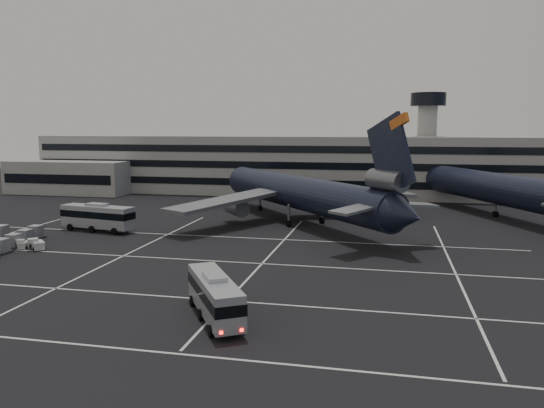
{
  "coord_description": "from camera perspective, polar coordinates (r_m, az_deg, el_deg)",
  "views": [
    {
      "loc": [
        26.25,
        -55.67,
        16.04
      ],
      "look_at": [
        9.93,
        19.03,
        5.0
      ],
      "focal_mm": 35.0,
      "sensor_mm": 36.0,
      "label": 1
    }
  ],
  "objects": [
    {
      "name": "tug_a",
      "position": [
        78.51,
        -25.15,
        -3.95
      ],
      "size": [
        1.71,
        2.21,
        1.26
      ],
      "rotation": [
        0.0,
        0.0,
        0.3
      ],
      "color": "#B9BAB5",
      "rests_on": "ground"
    },
    {
      "name": "hills",
      "position": [
        227.56,
        10.15,
        0.99
      ],
      "size": [
        352.0,
        180.0,
        44.0
      ],
      "color": "#38332B",
      "rests_on": "ground"
    },
    {
      "name": "lane_markings",
      "position": [
        63.85,
        -11.53,
        -6.5
      ],
      "size": [
        90.0,
        55.62,
        0.01
      ],
      "color": "silver",
      "rests_on": "ground"
    },
    {
      "name": "trijet_far",
      "position": [
        102.67,
        23.36,
        1.61
      ],
      "size": [
        31.48,
        54.41,
        18.08
      ],
      "rotation": [
        0.0,
        0.0,
        0.43
      ],
      "color": "black",
      "rests_on": "ground"
    },
    {
      "name": "trijet_main",
      "position": [
        88.64,
        3.16,
        1.21
      ],
      "size": [
        41.5,
        47.77,
        18.08
      ],
      "rotation": [
        0.0,
        0.0,
        0.69
      ],
      "color": "black",
      "rests_on": "ground"
    },
    {
      "name": "ground",
      "position": [
        63.6,
        -12.58,
        -6.59
      ],
      "size": [
        260.0,
        260.0,
        0.0
      ],
      "primitive_type": "plane",
      "color": "black",
      "rests_on": "ground"
    },
    {
      "name": "tug_b",
      "position": [
        76.79,
        -23.87,
        -4.02
      ],
      "size": [
        2.78,
        2.77,
        1.58
      ],
      "rotation": [
        0.0,
        0.0,
        0.8
      ],
      "color": "#B9BAB5",
      "rests_on": "ground"
    },
    {
      "name": "bus_near",
      "position": [
        45.56,
        -6.18,
        -9.64
      ],
      "size": [
        7.88,
        10.64,
        3.86
      ],
      "rotation": [
        0.0,
        0.0,
        0.55
      ],
      "color": "#A2A6AA",
      "rests_on": "ground"
    },
    {
      "name": "terminal",
      "position": [
        130.45,
        -0.64,
        4.21
      ],
      "size": [
        125.0,
        26.0,
        24.0
      ],
      "color": "gray",
      "rests_on": "ground"
    },
    {
      "name": "bus_far",
      "position": [
        86.97,
        -18.26,
        -1.23
      ],
      "size": [
        12.7,
        5.11,
        4.38
      ],
      "rotation": [
        0.0,
        0.0,
        1.38
      ],
      "color": "#A2A6AA",
      "rests_on": "ground"
    }
  ]
}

